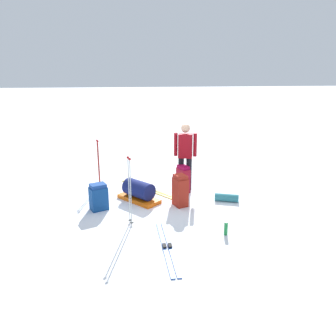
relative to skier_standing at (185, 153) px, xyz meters
name	(u,v)px	position (x,y,z in m)	size (l,w,h in m)	color
ground_plane	(168,195)	(0.37, -0.47, -0.95)	(80.00, 80.00, 0.00)	white
skier_standing	(185,153)	(0.00, 0.00, 0.00)	(0.29, 0.56, 1.70)	black
ski_pair_near	(148,189)	(-0.11, -0.95, -0.94)	(1.57, 1.35, 0.05)	gold
ski_pair_far	(167,247)	(2.86, -0.74, -0.94)	(1.91, 0.27, 0.05)	#2851AD
backpack_large_dark	(99,197)	(1.07, -2.07, -0.66)	(0.40, 0.44, 0.60)	navy
backpack_bright	(180,191)	(1.03, -0.26, -0.60)	(0.41, 0.36, 0.73)	maroon
backpack_small_spare	(183,179)	(0.16, -0.07, -0.62)	(0.42, 0.33, 0.68)	maroon
ski_poles_planted_near	(98,161)	(-0.49, -2.20, -0.26)	(0.17, 0.10, 1.24)	maroon
ski_poles_planted_far	(130,188)	(1.88, -1.37, -0.18)	(0.19, 0.11, 1.40)	#B0B7B7
gear_sled	(139,192)	(0.65, -1.19, -0.73)	(1.07, 1.04, 0.49)	#E45C0A
sleeping_mat_rolled	(227,198)	(0.89, 0.86, -0.86)	(0.18, 0.18, 0.55)	teal
thermos_bottle	(226,228)	(2.51, 0.41, -0.82)	(0.07, 0.07, 0.26)	#1A7B39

